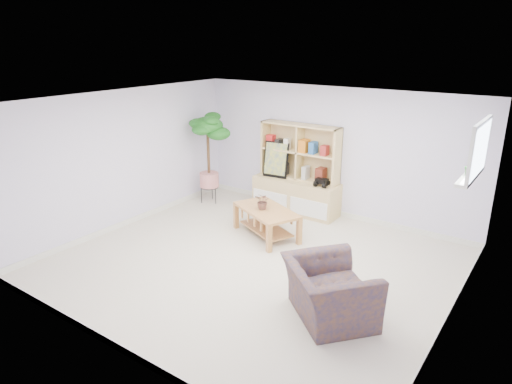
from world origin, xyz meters
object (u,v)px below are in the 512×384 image
Objects in this scene: storage_unit at (297,169)px; armchair at (329,288)px; coffee_table at (266,222)px; floor_tree at (209,159)px.

storage_unit is 1.59× the size of armchair.
storage_unit is 1.42× the size of coffee_table.
floor_tree is at bearing 9.83° from armchair.
armchair is (2.12, -2.85, -0.45)m from storage_unit.
floor_tree is (-1.71, -0.56, 0.07)m from storage_unit.
coffee_table is 1.12× the size of armchair.
armchair is at bearing -13.63° from coffee_table.
floor_tree is 4.49m from armchair.
armchair is (1.94, -1.55, 0.15)m from coffee_table.
coffee_table is at bearing -81.95° from storage_unit.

